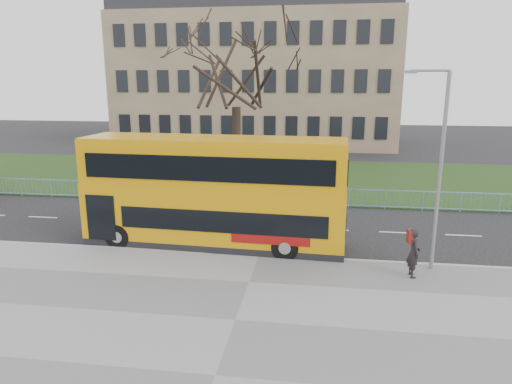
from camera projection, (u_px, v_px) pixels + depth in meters
ground at (264, 245)px, 19.88m from camera, size 120.00×120.00×0.00m
pavement at (235, 322)px, 13.37m from camera, size 80.00×10.50×0.12m
kerb at (259, 256)px, 18.37m from camera, size 80.00×0.20×0.14m
grass_verge at (287, 178)px, 33.64m from camera, size 80.00×15.40×0.08m
guard_railing at (278, 196)px, 26.10m from camera, size 40.00×0.12×1.10m
bare_tree at (236, 90)px, 28.41m from camera, size 8.84×8.84×12.63m
civic_building at (258, 81)px, 52.61m from camera, size 30.00×15.00×14.00m
yellow_bus at (214, 190)px, 19.25m from camera, size 11.11×3.14×4.61m
pedestrian at (414, 253)px, 16.15m from camera, size 0.49×0.69×1.78m
street_lamp at (438, 164)px, 16.13m from camera, size 1.53×0.18×7.21m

